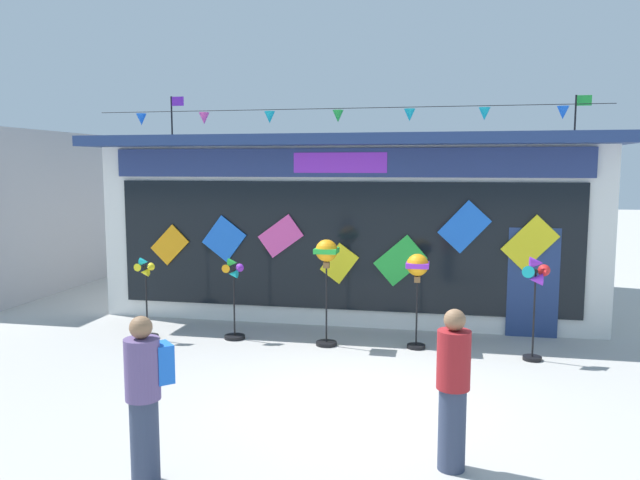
% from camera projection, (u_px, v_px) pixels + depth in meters
% --- Properties ---
extents(ground_plane, '(80.00, 80.00, 0.00)m').
position_uv_depth(ground_plane, '(365.00, 401.00, 8.23)').
color(ground_plane, '#ADAAA5').
extents(kite_shop_building, '(10.25, 6.35, 4.79)m').
position_uv_depth(kite_shop_building, '(360.00, 219.00, 14.54)').
color(kite_shop_building, silver).
rests_on(kite_shop_building, ground_plane).
extents(wind_spinner_far_left, '(0.39, 0.39, 1.48)m').
position_uv_depth(wind_spinner_far_left, '(146.00, 298.00, 11.10)').
color(wind_spinner_far_left, black).
rests_on(wind_spinner_far_left, ground_plane).
extents(wind_spinner_left, '(0.37, 0.37, 1.47)m').
position_uv_depth(wind_spinner_left, '(234.00, 294.00, 11.09)').
color(wind_spinner_left, black).
rests_on(wind_spinner_left, ground_plane).
extents(wind_spinner_center_left, '(0.39, 0.39, 1.85)m').
position_uv_depth(wind_spinner_center_left, '(326.00, 261.00, 10.62)').
color(wind_spinner_center_left, black).
rests_on(wind_spinner_center_left, ground_plane).
extents(wind_spinner_center_right, '(0.38, 0.38, 1.63)m').
position_uv_depth(wind_spinner_center_right, '(417.00, 272.00, 10.47)').
color(wind_spinner_center_right, black).
rests_on(wind_spinner_center_right, ground_plane).
extents(wind_spinner_right, '(0.46, 0.30, 1.68)m').
position_uv_depth(wind_spinner_right, '(535.00, 286.00, 9.79)').
color(wind_spinner_right, black).
rests_on(wind_spinner_right, ground_plane).
extents(person_near_camera, '(0.46, 0.46, 1.68)m').
position_uv_depth(person_near_camera, '(145.00, 396.00, 6.00)').
color(person_near_camera, '#333D56').
rests_on(person_near_camera, ground_plane).
extents(person_mid_plaza, '(0.34, 0.34, 1.68)m').
position_uv_depth(person_mid_plaza, '(453.00, 389.00, 6.28)').
color(person_mid_plaza, '#333D56').
rests_on(person_mid_plaza, ground_plane).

